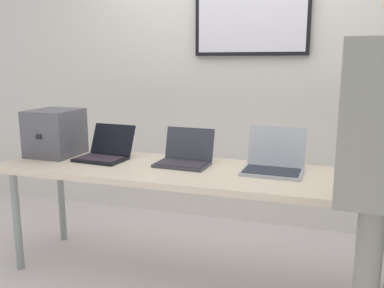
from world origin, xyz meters
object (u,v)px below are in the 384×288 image
object	(u,v)px
equipment_box	(55,133)
laptop_station_3	(375,171)
workbench	(196,178)
laptop_station_1	(185,156)
laptop_station_0	(105,151)
laptop_station_2	(274,162)

from	to	relation	value
equipment_box	laptop_station_3	bearing A→B (deg)	0.50
workbench	laptop_station_1	bearing A→B (deg)	135.96
laptop_station_3	equipment_box	bearing A→B (deg)	-179.50
laptop_station_0	laptop_station_1	bearing A→B (deg)	2.53
workbench	laptop_station_3	world-z (taller)	laptop_station_3
laptop_station_3	laptop_station_2	bearing A→B (deg)	178.87
laptop_station_0	workbench	bearing A→B (deg)	-6.80
workbench	equipment_box	bearing A→B (deg)	175.76
equipment_box	laptop_station_3	distance (m)	2.15
equipment_box	laptop_station_2	world-z (taller)	equipment_box
workbench	laptop_station_2	xyz separation A→B (m)	(0.47, 0.11, 0.11)
laptop_station_2	laptop_station_3	world-z (taller)	laptop_station_2
laptop_station_1	laptop_station_2	distance (m)	0.58
laptop_station_0	laptop_station_3	size ratio (longest dim) A/B	1.04
workbench	laptop_station_0	world-z (taller)	laptop_station_0
laptop_station_0	laptop_station_3	world-z (taller)	laptop_station_3
workbench	equipment_box	xyz separation A→B (m)	(-1.10, 0.08, 0.22)
equipment_box	laptop_station_3	size ratio (longest dim) A/B	1.07
laptop_station_1	laptop_station_2	world-z (taller)	laptop_station_2
laptop_station_0	laptop_station_2	bearing A→B (deg)	1.41
equipment_box	laptop_station_1	distance (m)	0.99
laptop_station_2	laptop_station_3	size ratio (longest dim) A/B	1.09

